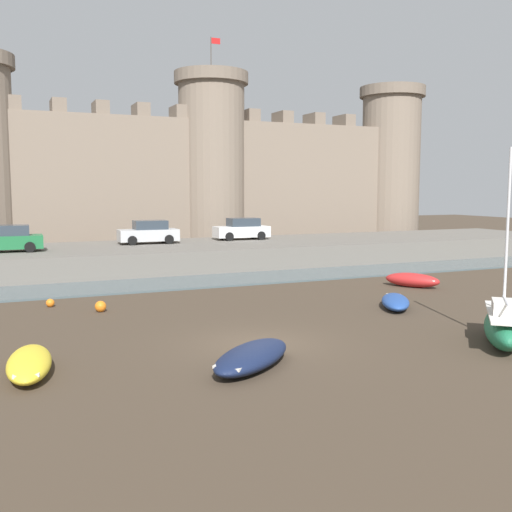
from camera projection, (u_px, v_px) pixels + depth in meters
name	position (u px, v px, depth m)	size (l,w,h in m)	color
ground_plane	(258.00, 344.00, 20.72)	(160.00, 160.00, 0.00)	#423528
water_channel	(159.00, 284.00, 33.41)	(80.00, 4.50, 0.10)	#47565B
quay_road	(132.00, 258.00, 39.94)	(69.40, 10.00, 1.54)	#666059
castle	(102.00, 170.00, 49.31)	(63.87, 6.47, 18.44)	#7A6B5B
rowboat_midflat_centre	(412.00, 280.00, 32.68)	(2.55, 3.12, 0.77)	red
rowboat_foreground_centre	(395.00, 301.00, 26.93)	(2.84, 3.51, 0.57)	#234793
rowboat_midflat_left	(252.00, 356.00, 17.92)	(3.94, 3.71, 0.68)	#141E3D
sailboat_near_channel_right	(504.00, 325.00, 20.55)	(3.94, 4.21, 6.75)	#1E6B47
rowboat_near_channel_left	(29.00, 363.00, 17.28)	(1.59, 3.77, 0.65)	yellow
mooring_buoy_off_centre	(101.00, 306.00, 26.07)	(0.49, 0.49, 0.49)	orange
mooring_buoy_near_channel	(50.00, 303.00, 27.17)	(0.38, 0.38, 0.38)	orange
car_quay_centre_east	(242.00, 229.00, 45.15)	(4.14, 1.95, 1.62)	silver
car_quay_west	(8.00, 239.00, 36.22)	(4.14, 1.95, 1.62)	#1E6638
car_quay_east	(149.00, 232.00, 41.74)	(4.14, 1.95, 1.62)	#B2B5B7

